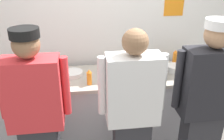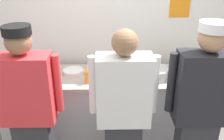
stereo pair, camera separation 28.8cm
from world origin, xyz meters
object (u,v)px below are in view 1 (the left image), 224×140
at_px(chef_center, 132,113).
at_px(sheet_tray, 38,78).
at_px(chef_far_right, 205,105).
at_px(plate_stack_rear, 73,73).
at_px(mixing_bowl_steel, 152,71).
at_px(squeeze_bottle_primary, 89,77).
at_px(ramekin_orange_sauce, 105,73).
at_px(ramekin_red_sauce, 108,81).
at_px(squeeze_bottle_secondary, 175,58).
at_px(plate_stack_front, 175,68).
at_px(chef_near_left, 37,116).
at_px(ramekin_yellow_sauce, 117,66).

bearing_deg(chef_center, sheet_tray, 141.05).
relative_size(chef_far_right, plate_stack_rear, 7.25).
relative_size(mixing_bowl_steel, squeeze_bottle_primary, 2.05).
xyz_separation_m(chef_far_right, sheet_tray, (-1.64, 0.77, 0.00)).
distance_m(chef_far_right, squeeze_bottle_primary, 1.20).
relative_size(ramekin_orange_sauce, ramekin_red_sauce, 1.01).
bearing_deg(squeeze_bottle_secondary, ramekin_orange_sauce, -168.93).
xyz_separation_m(squeeze_bottle_secondary, ramekin_orange_sauce, (-0.93, -0.18, -0.08)).
bearing_deg(plate_stack_front, squeeze_bottle_secondary, 72.06).
distance_m(chef_near_left, sheet_tray, 0.73).
distance_m(squeeze_bottle_secondary, ramekin_orange_sauce, 0.95).
relative_size(sheet_tray, ramekin_red_sauce, 5.78).
height_order(plate_stack_front, sheet_tray, plate_stack_front).
distance_m(chef_far_right, plate_stack_rear, 1.49).
bearing_deg(sheet_tray, mixing_bowl_steel, -3.58).
xyz_separation_m(chef_far_right, ramekin_orange_sauce, (-0.87, 0.78, 0.01)).
bearing_deg(plate_stack_front, ramekin_orange_sauce, 179.69).
xyz_separation_m(mixing_bowl_steel, squeeze_bottle_primary, (-0.73, -0.13, 0.02)).
relative_size(chef_center, plate_stack_rear, 7.01).
bearing_deg(ramekin_yellow_sauce, mixing_bowl_steel, -34.70).
distance_m(chef_near_left, ramekin_orange_sauce, 1.00).
xyz_separation_m(mixing_bowl_steel, squeeze_bottle_secondary, (0.38, 0.27, 0.04)).
bearing_deg(ramekin_yellow_sauce, squeeze_bottle_primary, -132.49).
distance_m(chef_far_right, plate_stack_front, 0.78).
bearing_deg(squeeze_bottle_secondary, ramekin_red_sauce, -156.33).
bearing_deg(chef_near_left, sheet_tray, 97.19).
bearing_deg(squeeze_bottle_secondary, chef_far_right, -93.52).
distance_m(squeeze_bottle_secondary, ramekin_red_sauce, 1.00).
bearing_deg(ramekin_orange_sauce, sheet_tray, -179.31).
xyz_separation_m(plate_stack_front, ramekin_orange_sauce, (-0.87, 0.00, -0.01)).
relative_size(plate_stack_rear, squeeze_bottle_primary, 1.35).
bearing_deg(chef_far_right, plate_stack_rear, 146.61).
xyz_separation_m(plate_stack_front, mixing_bowl_steel, (-0.32, -0.09, 0.02)).
xyz_separation_m(chef_near_left, squeeze_bottle_secondary, (1.60, 0.92, 0.11)).
height_order(chef_far_right, plate_stack_rear, chef_far_right).
bearing_deg(chef_center, squeeze_bottle_secondary, 51.90).
bearing_deg(squeeze_bottle_primary, plate_stack_front, 11.49).
xyz_separation_m(chef_far_right, plate_stack_front, (-0.00, 0.78, 0.03)).
xyz_separation_m(chef_near_left, chef_center, (0.85, -0.04, -0.02)).
relative_size(squeeze_bottle_primary, ramekin_yellow_sauce, 1.94).
bearing_deg(chef_center, ramekin_orange_sauce, 102.84).
bearing_deg(chef_center, plate_stack_rear, 124.30).
xyz_separation_m(plate_stack_rear, mixing_bowl_steel, (0.92, -0.13, 0.04)).
relative_size(sheet_tray, ramekin_orange_sauce, 5.71).
relative_size(squeeze_bottle_secondary, ramekin_yellow_sauce, 2.23).
height_order(mixing_bowl_steel, squeeze_bottle_primary, squeeze_bottle_primary).
relative_size(chef_far_right, ramekin_orange_sauce, 20.94).
height_order(chef_near_left, chef_center, chef_near_left).
height_order(chef_center, ramekin_red_sauce, chef_center).
distance_m(chef_center, squeeze_bottle_primary, 0.67).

